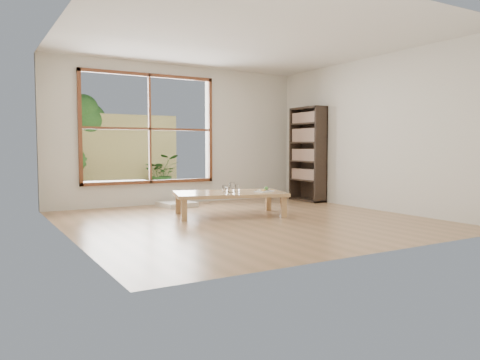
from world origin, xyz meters
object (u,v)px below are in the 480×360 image
Objects in this scene: bookshelf at (308,154)px; garden_bench at (115,184)px; food_tray at (264,191)px; low_table at (229,195)px.

bookshelf is 3.85m from garden_bench.
bookshelf is 1.50× the size of garden_bench.
food_tray is 3.41m from garden_bench.
low_table is 1.53× the size of garden_bench.
food_tray is (-1.82, -1.21, -0.54)m from bookshelf.
low_table is at bearing 138.10° from food_tray.
garden_bench is at bearing 101.33° from food_tray.
garden_bench is at bearing 151.05° from bookshelf.
bookshelf is (2.31, 0.96, 0.60)m from low_table.
food_tray is at bearing -146.32° from bookshelf.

